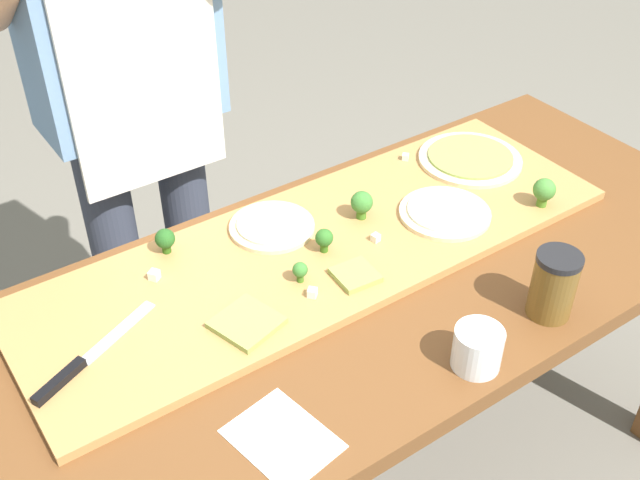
% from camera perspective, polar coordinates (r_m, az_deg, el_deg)
% --- Properties ---
extents(prep_table, '(1.68, 0.74, 0.75)m').
position_cam_1_polar(prep_table, '(1.64, 3.76, -5.04)').
color(prep_table, brown).
rests_on(prep_table, ground).
extents(cutting_board, '(1.28, 0.42, 0.02)m').
position_cam_1_polar(cutting_board, '(1.62, 0.13, -0.55)').
color(cutting_board, '#B27F47').
rests_on(cutting_board, prep_table).
extents(chefs_knife, '(0.27, 0.14, 0.02)m').
position_cam_1_polar(chefs_knife, '(1.41, -17.22, -8.70)').
color(chefs_knife, '#B7BABF').
rests_on(chefs_knife, cutting_board).
extents(pizza_whole_white_garlic, '(0.20, 0.20, 0.02)m').
position_cam_1_polar(pizza_whole_white_garlic, '(1.71, 9.16, 2.02)').
color(pizza_whole_white_garlic, beige).
rests_on(pizza_whole_white_garlic, cutting_board).
extents(pizza_whole_cheese_artichoke, '(0.18, 0.18, 0.02)m').
position_cam_1_polar(pizza_whole_cheese_artichoke, '(1.65, -3.55, 1.04)').
color(pizza_whole_cheese_artichoke, beige).
rests_on(pizza_whole_cheese_artichoke, cutting_board).
extents(pizza_whole_pesto_green, '(0.25, 0.25, 0.02)m').
position_cam_1_polar(pizza_whole_pesto_green, '(1.91, 10.97, 5.90)').
color(pizza_whole_pesto_green, beige).
rests_on(pizza_whole_pesto_green, cutting_board).
extents(pizza_slice_center, '(0.13, 0.13, 0.01)m').
position_cam_1_polar(pizza_slice_center, '(1.43, -5.40, -6.07)').
color(pizza_slice_center, '#899E4C').
rests_on(pizza_slice_center, cutting_board).
extents(pizza_slice_far_left, '(0.09, 0.09, 0.01)m').
position_cam_1_polar(pizza_slice_far_left, '(1.52, 2.62, -2.58)').
color(pizza_slice_far_left, '#899E4C').
rests_on(pizza_slice_far_left, cutting_board).
extents(broccoli_floret_front_right, '(0.03, 0.03, 0.04)m').
position_cam_1_polar(broccoli_floret_front_right, '(1.50, -1.47, -2.25)').
color(broccoli_floret_front_right, '#3F7220').
rests_on(broccoli_floret_front_right, cutting_board).
extents(broccoli_floret_back_right, '(0.04, 0.04, 0.05)m').
position_cam_1_polar(broccoli_floret_back_right, '(1.57, 0.31, 0.10)').
color(broccoli_floret_back_right, '#366618').
rests_on(broccoli_floret_back_right, cutting_board).
extents(broccoli_floret_back_left, '(0.04, 0.04, 0.05)m').
position_cam_1_polar(broccoli_floret_back_left, '(1.60, -11.30, 0.04)').
color(broccoli_floret_back_left, '#2C5915').
rests_on(broccoli_floret_back_left, cutting_board).
extents(broccoli_floret_front_mid, '(0.05, 0.05, 0.06)m').
position_cam_1_polar(broccoli_floret_front_mid, '(1.67, 3.08, 2.72)').
color(broccoli_floret_front_mid, '#3F7220').
rests_on(broccoli_floret_front_mid, cutting_board).
extents(broccoli_floret_back_mid, '(0.05, 0.05, 0.07)m').
position_cam_1_polar(broccoli_floret_back_mid, '(1.77, 16.14, 3.51)').
color(broccoli_floret_back_mid, '#487A23').
rests_on(broccoli_floret_back_mid, cutting_board).
extents(cheese_crumble_a, '(0.03, 0.03, 0.02)m').
position_cam_1_polar(cheese_crumble_a, '(1.55, -12.08, -2.53)').
color(cheese_crumble_a, white).
rests_on(cheese_crumble_a, cutting_board).
extents(cheese_crumble_b, '(0.02, 0.02, 0.01)m').
position_cam_1_polar(cheese_crumble_b, '(1.89, 6.29, 6.09)').
color(cheese_crumble_b, silver).
rests_on(cheese_crumble_b, cutting_board).
extents(cheese_crumble_c, '(0.02, 0.02, 0.02)m').
position_cam_1_polar(cheese_crumble_c, '(1.62, 4.11, 0.17)').
color(cheese_crumble_c, white).
rests_on(cheese_crumble_c, cutting_board).
extents(cheese_crumble_d, '(0.02, 0.02, 0.02)m').
position_cam_1_polar(cheese_crumble_d, '(1.48, -0.57, -3.88)').
color(cheese_crumble_d, white).
rests_on(cheese_crumble_d, cutting_board).
extents(flour_cup, '(0.09, 0.09, 0.08)m').
position_cam_1_polar(flour_cup, '(1.39, 11.46, -7.94)').
color(flour_cup, white).
rests_on(flour_cup, prep_table).
extents(sauce_jar, '(0.09, 0.09, 0.14)m').
position_cam_1_polar(sauce_jar, '(1.50, 16.78, -3.17)').
color(sauce_jar, brown).
rests_on(sauce_jar, prep_table).
extents(recipe_note, '(0.16, 0.19, 0.00)m').
position_cam_1_polar(recipe_note, '(1.28, -2.78, -14.37)').
color(recipe_note, white).
rests_on(recipe_note, prep_table).
extents(cook_center, '(0.54, 0.39, 1.67)m').
position_cam_1_polar(cook_center, '(1.80, -13.88, 11.35)').
color(cook_center, '#333847').
rests_on(cook_center, ground).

